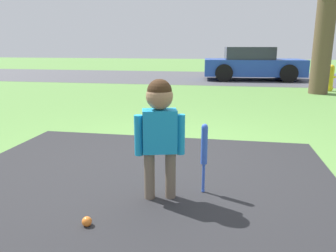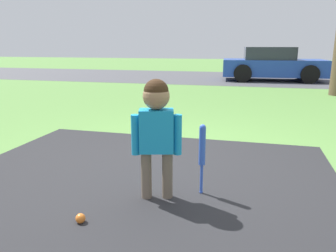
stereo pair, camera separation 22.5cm
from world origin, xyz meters
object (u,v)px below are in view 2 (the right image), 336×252
at_px(child, 156,123).
at_px(baseball_bat, 202,149).
at_px(sports_ball, 80,218).
at_px(parked_car, 272,65).

height_order(child, baseball_bat, child).
height_order(baseball_bat, sports_ball, baseball_bat).
bearing_deg(baseball_bat, parked_car, 84.09).
xyz_separation_m(child, baseball_bat, (0.38, 0.19, -0.27)).
bearing_deg(child, baseball_bat, 11.40).
distance_m(child, sports_ball, 0.98).
bearing_deg(child, sports_ball, -143.50).
xyz_separation_m(sports_ball, parked_car, (1.94, 11.44, 0.57)).
distance_m(sports_ball, parked_car, 11.61).
bearing_deg(baseball_bat, child, -153.65).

